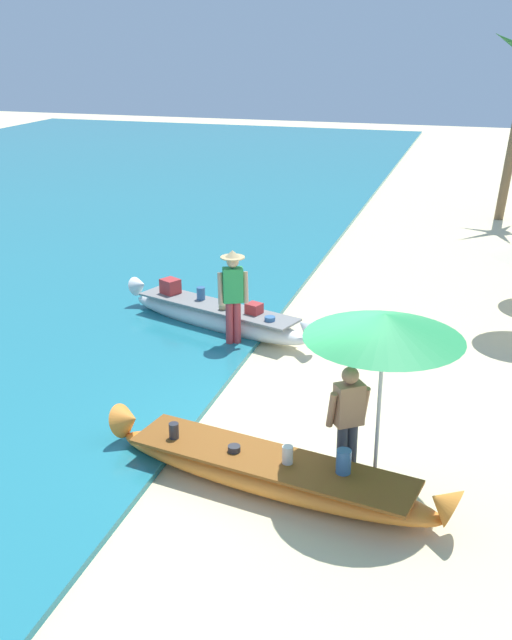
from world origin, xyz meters
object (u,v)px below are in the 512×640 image
person_tourist_customer (348,418)px  boat_orange_foreground (271,472)px  boat_white_midground (216,316)px  patio_umbrella_large (384,327)px  person_vendor_hatted (233,292)px

person_tourist_customer → boat_orange_foreground: bearing=-150.6°
boat_orange_foreground → boat_white_midground: bearing=116.7°
boat_orange_foreground → person_tourist_customer: bearing=29.4°
boat_orange_foreground → patio_umbrella_large: 2.36m
boat_white_midground → person_tourist_customer: size_ratio=2.70×
person_vendor_hatted → boat_orange_foreground: bearing=-65.7°
boat_orange_foreground → person_tourist_customer: (0.88, 0.50, 0.66)m
boat_white_midground → person_vendor_hatted: (0.60, -0.74, 0.79)m
patio_umbrella_large → boat_white_midground: bearing=130.0°
boat_white_midground → patio_umbrella_large: size_ratio=1.84×
boat_orange_foreground → person_vendor_hatted: size_ratio=2.58×
boat_white_midground → person_tourist_customer: (3.40, -4.50, 0.61)m
boat_orange_foreground → person_tourist_customer: 1.21m
boat_orange_foreground → boat_white_midground: (-2.52, 5.00, 0.05)m
boat_orange_foreground → person_vendor_hatted: bearing=114.3°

